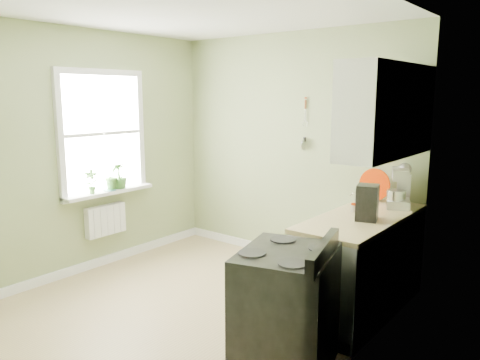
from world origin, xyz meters
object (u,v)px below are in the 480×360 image
Objects in this scene: kettle at (360,195)px; coffee_maker at (367,203)px; stand_mixer at (399,189)px; stove at (287,310)px.

coffee_maker is (0.32, -0.57, 0.06)m from kettle.
stand_mixer reaches higher than coffee_maker.
stand_mixer reaches higher than kettle.
coffee_maker is at bearing 85.11° from stove.
coffee_maker is (0.10, 1.11, 0.60)m from stove.
coffee_maker reaches higher than stove.
kettle is at bearing 97.71° from stove.
coffee_maker is at bearing -93.68° from stand_mixer.
coffee_maker is (-0.04, -0.66, -0.03)m from stand_mixer.
stand_mixer is at bearing 86.32° from coffee_maker.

